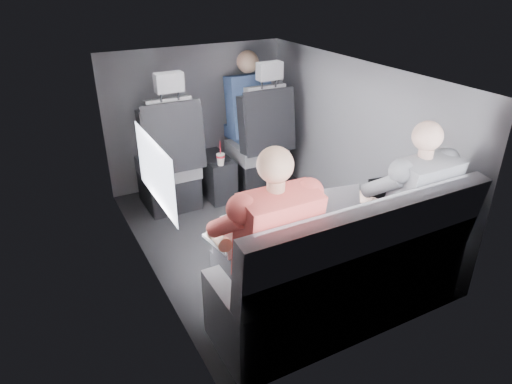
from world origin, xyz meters
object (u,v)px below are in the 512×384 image
laptop_black (381,199)px  center_console (216,176)px  rear_bench (343,278)px  laptop_silver (326,210)px  passenger_rear_left (264,246)px  front_seat_left (170,167)px  front_seat_right (259,150)px  passenger_rear_right (402,206)px  laptop_white (242,233)px  passenger_front_right (248,107)px  soda_cup (221,159)px

laptop_black → center_console: bearing=104.8°
rear_bench → laptop_silver: bearing=80.1°
laptop_silver → center_console: bearing=91.7°
passenger_rear_left → front_seat_left: bearing=88.5°
rear_bench → passenger_rear_left: bearing=169.2°
rear_bench → front_seat_right: bearing=76.7°
passenger_rear_right → laptop_black: bearing=112.5°
passenger_rear_right → rear_bench: bearing=-169.4°
passenger_rear_left → center_console: bearing=74.9°
rear_bench → laptop_white: rear_bench is taller
front_seat_left → rear_bench: bearing=-76.7°
laptop_silver → passenger_front_right: bearing=77.6°
laptop_silver → soda_cup: bearing=93.1°
laptop_black → passenger_rear_right: (0.06, -0.13, -0.01)m
laptop_white → passenger_rear_left: (0.04, -0.18, 0.00)m
center_console → soda_cup: (-0.03, -0.20, 0.26)m
soda_cup → rear_bench: bearing=-89.0°
passenger_rear_right → passenger_rear_left: bearing=-180.0°
passenger_front_right → passenger_rear_left: bearing=-115.0°
laptop_silver → front_seat_left: bearing=107.1°
passenger_front_right → rear_bench: bearing=-102.1°
front_seat_right → laptop_white: (-0.99, -1.63, 0.23)m
center_console → laptop_silver: 1.72m
passenger_rear_right → laptop_silver: bearing=158.0°
soda_cup → passenger_rear_left: (-0.47, -1.65, 0.18)m
center_console → laptop_silver: bearing=-88.3°
laptop_black → passenger_rear_left: passenger_rear_left is taller
soda_cup → front_seat_right: bearing=18.3°
rear_bench → passenger_rear_right: size_ratio=1.31×
front_seat_left → center_console: (0.45, 0.04, -0.20)m
passenger_rear_left → passenger_rear_right: 1.01m
center_console → laptop_white: (-0.54, -1.67, 0.43)m
rear_bench → soda_cup: size_ratio=6.99×
rear_bench → passenger_front_right: (0.46, 2.16, 0.45)m
center_console → passenger_front_right: size_ratio=0.55×
front_seat_right → rear_bench: size_ratio=0.79×
passenger_front_right → soda_cup: bearing=-139.7°
rear_bench → passenger_front_right: bearing=77.9°
laptop_white → passenger_rear_left: bearing=-76.8°
front_seat_right → laptop_white: size_ratio=3.34×
laptop_white → laptop_black: 0.99m
passenger_front_right → laptop_white: bearing=-118.0°
center_console → passenger_front_right: 0.76m
laptop_white → passenger_front_right: (1.00, 1.89, 0.12)m
laptop_black → rear_bench: bearing=-153.2°
front_seat_right → passenger_front_right: size_ratio=1.45×
soda_cup → passenger_rear_right: bearing=-71.9°
center_console → laptop_white: laptop_white is taller
passenger_rear_right → laptop_white: bearing=170.3°
soda_cup → front_seat_left: bearing=159.4°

